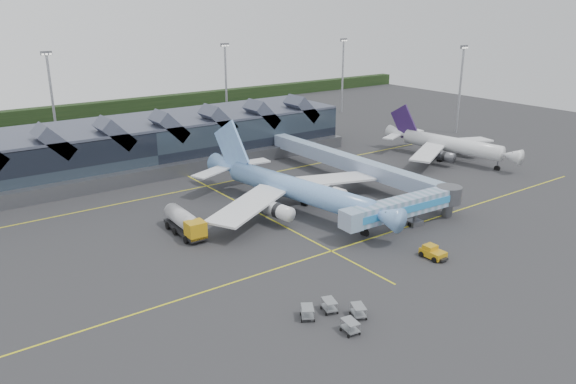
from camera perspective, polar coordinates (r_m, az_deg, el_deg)
ground at (r=83.42m, az=0.87°, el=-4.17°), size 260.00×260.00×0.00m
taxi_stripes at (r=91.04m, az=-2.90°, el=-2.20°), size 120.00×60.00×0.01m
tree_line_far at (r=180.19m, az=-20.78°, el=7.70°), size 260.00×4.00×4.00m
terminal at (r=119.56m, az=-14.90°, el=4.70°), size 90.00×22.25×12.52m
light_masts at (r=142.70m, az=-7.63°, el=10.44°), size 132.40×42.56×22.45m
main_airliner at (r=91.25m, az=0.33°, el=0.46°), size 35.42×41.15×13.24m
regional_jet at (r=126.88m, az=15.87°, el=4.74°), size 28.94×31.83×10.93m
jet_bridge at (r=86.43m, az=12.41°, el=-1.34°), size 23.13×4.42×5.05m
fuel_truck at (r=83.87m, az=-10.56°, el=-2.91°), size 3.32×10.60×3.54m
pushback_tug at (r=77.76m, az=14.49°, el=-5.96°), size 2.38×3.74×1.64m
baggage_carts at (r=61.66m, az=4.92°, el=-12.17°), size 6.73×7.06×1.40m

